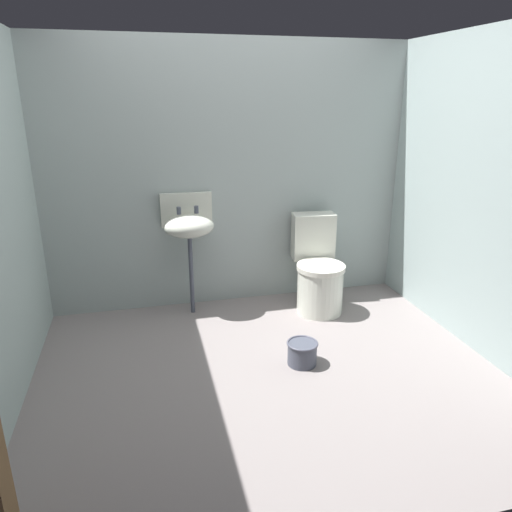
% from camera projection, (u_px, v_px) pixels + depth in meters
% --- Properties ---
extents(ground_plane, '(3.43, 2.76, 0.08)m').
position_uv_depth(ground_plane, '(266.00, 373.00, 3.23)').
color(ground_plane, gray).
extents(wall_back, '(3.43, 0.10, 2.18)m').
position_uv_depth(wall_back, '(229.00, 177.00, 4.00)').
color(wall_back, '#9FACA9').
rests_on(wall_back, ground).
extents(wall_right, '(0.10, 2.56, 2.18)m').
position_uv_depth(wall_right, '(481.00, 194.00, 3.32)').
color(wall_right, '#9DB0AD').
rests_on(wall_right, ground).
extents(toilet_near_wall, '(0.45, 0.63, 0.78)m').
position_uv_depth(toilet_near_wall, '(318.00, 272.00, 4.03)').
color(toilet_near_wall, silver).
rests_on(toilet_near_wall, ground).
extents(sink, '(0.42, 0.35, 0.99)m').
position_uv_depth(sink, '(189.00, 225.00, 3.83)').
color(sink, '#464A59').
rests_on(sink, ground).
extents(bucket, '(0.21, 0.21, 0.16)m').
position_uv_depth(bucket, '(302.00, 352.00, 3.24)').
color(bucket, '#464A59').
rests_on(bucket, ground).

